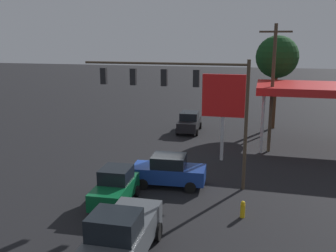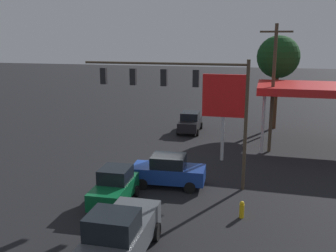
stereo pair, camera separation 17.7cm
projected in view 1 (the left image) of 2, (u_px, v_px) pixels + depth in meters
The scene contains 11 objects.
ground_plane at pixel (160, 180), 23.85m from camera, with size 200.00×200.00×0.00m, color black.
traffic_signal_assembly at pixel (180, 89), 22.00m from camera, with size 9.98×0.43×7.65m.
utility_pole at pixel (272, 86), 28.69m from camera, with size 2.40×0.26×9.88m.
gas_station_canopy at pixel (321, 90), 29.83m from camera, with size 9.94×6.51×5.18m.
price_sign at pixel (223, 99), 26.71m from camera, with size 3.06×0.27×6.33m.
sedan_far at pixel (189, 122), 35.99m from camera, with size 2.23×4.48×1.93m.
hatchback_crossing at pixel (115, 187), 20.19m from camera, with size 2.12×3.88×1.97m.
pickup_parked at pixel (122, 236), 14.90m from camera, with size 2.38×5.26×2.40m.
sedan_waiting at pixel (169, 171), 22.69m from camera, with size 4.52×2.31×1.93m.
street_tree at pixel (277, 57), 36.03m from camera, with size 4.08×4.08×9.11m.
fire_hydrant at pixel (243, 209), 18.72m from camera, with size 0.24×0.24×0.88m.
Camera 1 is at (-6.04, 21.63, 8.75)m, focal length 40.00 mm.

